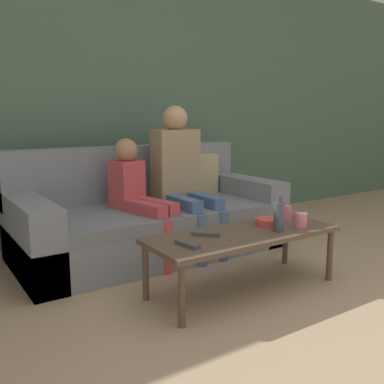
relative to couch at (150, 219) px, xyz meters
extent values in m
plane|color=tan|center=(0.09, -1.96, -0.27)|extent=(22.00, 22.00, 0.00)
cube|color=#4C6B56|center=(0.09, 0.72, 1.03)|extent=(12.00, 0.06, 2.60)
cube|color=gray|center=(-0.01, -0.05, -0.13)|extent=(2.09, 0.98, 0.28)
cube|color=slate|center=(-0.01, -0.14, 0.07)|extent=(1.65, 0.80, 0.10)
cube|color=gray|center=(-0.01, 0.35, 0.34)|extent=(2.09, 0.18, 0.46)
cube|color=gray|center=(-0.95, -0.05, 0.00)|extent=(0.22, 0.98, 0.54)
cube|color=gray|center=(0.93, -0.05, 0.00)|extent=(0.22, 0.98, 0.54)
cube|color=tan|center=(0.62, 0.20, 0.30)|extent=(0.36, 0.12, 0.36)
cylinder|color=brown|center=(-0.48, -1.24, -0.09)|extent=(0.04, 0.04, 0.35)
cylinder|color=brown|center=(0.69, -1.24, -0.09)|extent=(0.04, 0.04, 0.35)
cylinder|color=brown|center=(-0.48, -0.84, -0.09)|extent=(0.04, 0.04, 0.35)
cylinder|color=brown|center=(0.69, -0.84, -0.09)|extent=(0.04, 0.04, 0.35)
cube|color=brown|center=(0.11, -1.04, 0.09)|extent=(1.25, 0.48, 0.03)
cylinder|color=#476693|center=(0.14, -0.53, -0.08)|extent=(0.09, 0.09, 0.38)
cylinder|color=#476693|center=(0.34, -0.53, -0.08)|extent=(0.09, 0.09, 0.38)
cube|color=#476693|center=(0.14, -0.27, 0.16)|extent=(0.10, 0.44, 0.09)
cube|color=#476693|center=(0.34, -0.27, 0.16)|extent=(0.10, 0.44, 0.09)
cube|color=#9E8966|center=(0.24, -0.01, 0.41)|extent=(0.37, 0.20, 0.60)
sphere|color=tan|center=(0.24, -0.01, 0.80)|extent=(0.20, 0.20, 0.20)
cylinder|color=#C6474C|center=(-0.14, -0.52, -0.08)|extent=(0.11, 0.11, 0.38)
cylinder|color=#C6474C|center=(-0.03, -0.49, -0.08)|extent=(0.11, 0.11, 0.38)
cube|color=#C6474C|center=(-0.20, -0.27, 0.16)|extent=(0.19, 0.45, 0.09)
cube|color=#C6474C|center=(-0.08, -0.25, 0.16)|extent=(0.19, 0.45, 0.09)
cube|color=#C6474C|center=(-0.20, 0.00, 0.30)|extent=(0.25, 0.24, 0.37)
sphere|color=#A87A5B|center=(-0.20, 0.00, 0.56)|extent=(0.18, 0.18, 0.18)
cylinder|color=pink|center=(0.49, -1.15, 0.16)|extent=(0.09, 0.09, 0.10)
cylinder|color=pink|center=(0.55, -0.96, 0.16)|extent=(0.09, 0.09, 0.10)
cube|color=#47474C|center=(-0.34, -1.09, 0.12)|extent=(0.07, 0.18, 0.02)
cube|color=#47474C|center=(-0.14, -0.97, 0.12)|extent=(0.15, 0.16, 0.02)
cylinder|color=#DB4C47|center=(0.36, -1.00, 0.13)|extent=(0.17, 0.17, 0.05)
cylinder|color=#424756|center=(0.30, -1.14, 0.20)|extent=(0.07, 0.07, 0.19)
cylinder|color=#424756|center=(0.30, -1.14, 0.32)|extent=(0.03, 0.03, 0.05)
camera|label=1|loc=(-1.59, -3.00, 0.82)|focal=40.00mm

